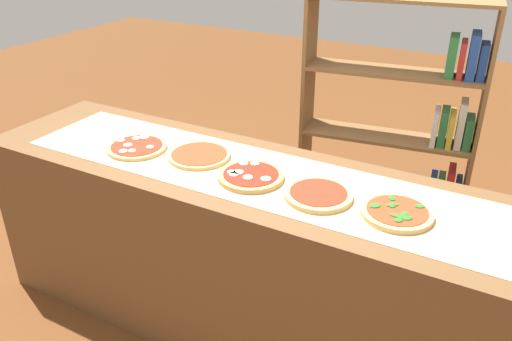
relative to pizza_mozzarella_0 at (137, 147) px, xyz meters
name	(u,v)px	position (x,y,z in m)	size (l,w,h in m)	color
ground_plane	(256,328)	(0.62, 0.04, -0.89)	(12.00, 12.00, 0.00)	brown
counter	(256,258)	(0.62, 0.04, -0.45)	(2.70, 0.68, 0.88)	brown
parchment_paper	(256,174)	(0.62, 0.04, -0.01)	(2.26, 0.49, 0.00)	tan
pizza_mozzarella_0	(137,147)	(0.00, 0.00, 0.00)	(0.28, 0.28, 0.02)	#DBB26B
pizza_plain_1	(199,155)	(0.31, 0.07, 0.00)	(0.29, 0.29, 0.02)	#DBB26B
pizza_mozzarella_2	(251,176)	(0.62, 0.00, 0.00)	(0.28, 0.28, 0.03)	tan
pizza_plain_3	(318,194)	(0.93, -0.01, 0.00)	(0.27, 0.27, 0.02)	#DBB26B
pizza_spinach_4	(397,213)	(1.24, 0.01, 0.00)	(0.27, 0.27, 0.03)	#DBB26B
bookshelf	(408,141)	(1.04, 1.02, -0.14)	(0.97, 0.36, 1.51)	brown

